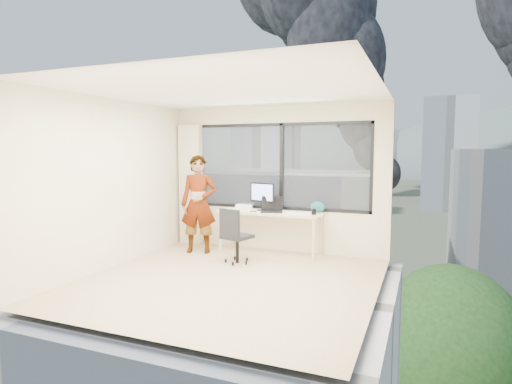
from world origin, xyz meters
The scene contains 25 objects.
floor centered at (0.00, 0.00, 0.00)m, with size 4.00×4.00×0.01m, color tan.
ceiling centered at (0.00, 0.00, 2.60)m, with size 4.00×4.00×0.01m, color white.
wall_front centered at (0.00, -2.00, 1.30)m, with size 4.00×0.01×2.60m, color beige.
wall_left centered at (-2.00, 0.00, 1.30)m, with size 0.01×4.00×2.60m, color beige.
wall_right centered at (2.00, 0.00, 1.30)m, with size 0.01×4.00×2.60m, color beige.
window_wall centered at (0.05, 2.00, 1.52)m, with size 3.30×0.16×1.55m, color black, non-canonical shape.
curtain centered at (-1.72, 1.88, 1.15)m, with size 0.45×0.14×2.30m, color beige.
desk centered at (0.00, 1.66, 0.38)m, with size 1.80×0.60×0.75m, color tan.
chair centered at (-0.28, 0.88, 0.46)m, with size 0.47×0.47×0.91m, color black, non-canonical shape.
person centered at (-1.21, 1.28, 0.87)m, with size 0.63×0.41×1.73m, color #2D2D33.
monitor centered at (-0.17, 1.74, 1.00)m, with size 0.50×0.11×0.50m, color black, non-canonical shape.
game_console centered at (-0.58, 1.88, 0.79)m, with size 0.29×0.25×0.07m, color white.
laptop centered at (0.05, 1.60, 0.87)m, with size 0.37×0.39×0.24m, color black, non-canonical shape.
cellphone centered at (-0.26, 1.53, 0.76)m, with size 0.11×0.05×0.01m, color black.
pen_cup centered at (0.80, 1.59, 0.80)m, with size 0.08×0.08×0.10m, color black.
handbag centered at (0.80, 1.84, 0.85)m, with size 0.25×0.13×0.19m, color #0D4E51.
exterior_ground centered at (0.00, 120.00, -14.00)m, with size 400.00×400.00×0.04m, color #515B3D.
near_bldg_a centered at (-9.00, 30.00, -7.00)m, with size 16.00×12.00×14.00m, color beige.
far_tower_a centered at (-35.00, 95.00, 0.00)m, with size 14.00×14.00×28.00m, color silver.
far_tower_b centered at (8.00, 120.00, 1.00)m, with size 13.00×13.00×30.00m, color silver.
far_tower_d centered at (-60.00, 150.00, -3.00)m, with size 16.00×14.00×22.00m, color silver.
hill_a centered at (-120.00, 320.00, -14.00)m, with size 288.00×216.00×90.00m, color slate.
tree_a centered at (-16.00, 22.00, -10.00)m, with size 7.00×7.00×8.00m, color #204918, non-canonical shape.
tree_b centered at (4.00, 18.00, -9.50)m, with size 7.60×7.60×9.00m, color #204918, non-canonical shape.
smoke_plume_a centered at (-10.00, 150.00, 39.00)m, with size 40.00×24.00×90.00m, color black, non-canonical shape.
Camera 1 is at (2.49, -5.18, 1.79)m, focal length 29.49 mm.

